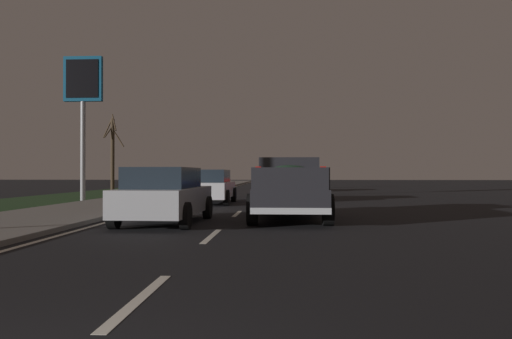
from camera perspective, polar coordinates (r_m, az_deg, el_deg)
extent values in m
plane|color=black|center=(29.16, 0.11, -3.15)|extent=(144.00, 144.00, 0.00)
cube|color=slate|center=(30.01, -10.83, -2.95)|extent=(108.00, 4.00, 0.12)
cube|color=#1E3819|center=(31.60, -19.68, -2.91)|extent=(108.00, 6.00, 0.01)
cube|color=silver|center=(5.72, -13.39, -14.40)|extent=(2.40, 0.14, 0.01)
cube|color=silver|center=(10.92, -5.19, -7.70)|extent=(2.40, 0.14, 0.01)
cube|color=silver|center=(16.77, -2.21, -5.15)|extent=(2.40, 0.14, 0.01)
cube|color=silver|center=(23.32, -0.67, -3.82)|extent=(2.40, 0.14, 0.01)
cube|color=silver|center=(28.93, 0.09, -3.16)|extent=(2.40, 0.14, 0.01)
cube|color=silver|center=(35.62, 0.68, -2.65)|extent=(2.40, 0.14, 0.01)
cube|color=silver|center=(41.70, 1.05, -2.33)|extent=(2.40, 0.14, 0.01)
cube|color=silver|center=(48.14, 1.35, -2.07)|extent=(2.40, 0.14, 0.01)
cube|color=silver|center=(54.93, 1.58, -1.87)|extent=(2.40, 0.14, 0.01)
cube|color=silver|center=(61.38, 1.75, -1.72)|extent=(2.40, 0.14, 0.01)
cube|color=silver|center=(67.09, 1.88, -1.61)|extent=(2.40, 0.14, 0.01)
cube|color=silver|center=(72.33, 1.98, -1.52)|extent=(2.40, 0.14, 0.01)
cube|color=silver|center=(78.66, 2.08, -1.43)|extent=(2.40, 0.14, 0.01)
cube|color=silver|center=(29.54, -6.50, -3.11)|extent=(108.00, 0.14, 0.01)
cube|color=#232328|center=(14.82, 3.87, -3.20)|extent=(5.40, 2.01, 0.60)
cube|color=#232328|center=(15.99, 3.82, -0.30)|extent=(2.16, 1.85, 0.90)
cube|color=#1E2833|center=(14.94, 3.87, -0.10)|extent=(0.04, 1.44, 0.50)
cube|color=#232328|center=(13.74, 0.01, -0.99)|extent=(3.02, 0.09, 0.56)
cube|color=#232328|center=(13.76, 7.85, -0.99)|extent=(3.02, 0.09, 0.56)
cube|color=#232328|center=(12.14, 4.04, -1.07)|extent=(0.08, 1.88, 0.56)
cube|color=silver|center=(12.17, 4.05, -4.83)|extent=(0.12, 2.00, 0.16)
cube|color=red|center=(12.16, 0.27, -0.12)|extent=(0.06, 0.14, 0.20)
cube|color=red|center=(12.19, 7.81, -0.12)|extent=(0.06, 0.14, 0.20)
ellipsoid|color=#193823|center=(13.72, 3.93, -0.83)|extent=(2.60, 1.53, 0.64)
sphere|color=silver|center=(14.22, 2.45, -1.38)|extent=(0.40, 0.40, 0.40)
sphere|color=beige|center=(13.13, 5.28, -1.54)|extent=(0.34, 0.34, 0.34)
cylinder|color=black|center=(16.63, 0.34, -3.76)|extent=(0.84, 0.28, 0.84)
cylinder|color=black|center=(16.65, 7.24, -3.75)|extent=(0.84, 0.28, 0.84)
cylinder|color=black|center=(13.07, -0.42, -4.66)|extent=(0.84, 0.28, 0.84)
cylinder|color=black|center=(13.11, 8.37, -4.65)|extent=(0.84, 0.28, 0.84)
cube|color=#B2B5BA|center=(13.80, -10.47, -3.56)|extent=(4.44, 1.91, 0.70)
cube|color=#1E2833|center=(13.53, -10.74, -0.95)|extent=(2.50, 1.64, 0.56)
cylinder|color=black|center=(15.50, -12.25, -4.29)|extent=(0.68, 0.22, 0.68)
cylinder|color=black|center=(15.07, -5.66, -4.40)|extent=(0.68, 0.22, 0.68)
cylinder|color=black|center=(12.67, -16.19, -5.14)|extent=(0.68, 0.22, 0.68)
cylinder|color=black|center=(12.15, -8.20, -5.36)|extent=(0.68, 0.22, 0.68)
cube|color=red|center=(11.73, -13.20, -3.86)|extent=(0.12, 1.51, 0.10)
cube|color=maroon|center=(37.84, 3.41, -1.57)|extent=(4.43, 1.88, 0.70)
cube|color=#1E2833|center=(37.58, 3.40, -0.62)|extent=(2.49, 1.63, 0.56)
cylinder|color=black|center=(39.36, 2.13, -1.95)|extent=(0.68, 0.22, 0.68)
cylinder|color=black|center=(39.33, 4.75, -1.95)|extent=(0.68, 0.22, 0.68)
cylinder|color=black|center=(36.37, 1.95, -2.07)|extent=(0.68, 0.22, 0.68)
cylinder|color=black|center=(36.34, 4.79, -2.07)|extent=(0.68, 0.22, 0.68)
cube|color=red|center=(35.69, 3.35, -1.56)|extent=(0.11, 1.51, 0.10)
cube|color=navy|center=(25.21, 3.37, -2.14)|extent=(4.41, 1.81, 0.70)
cube|color=#1E2833|center=(24.95, 3.37, -0.72)|extent=(2.47, 1.59, 0.56)
cylinder|color=black|center=(26.73, 1.45, -2.67)|extent=(0.68, 0.22, 0.68)
cylinder|color=black|center=(26.73, 5.31, -2.67)|extent=(0.68, 0.22, 0.68)
cylinder|color=black|center=(23.74, 1.20, -2.95)|extent=(0.68, 0.22, 0.68)
cylinder|color=black|center=(23.74, 5.55, -2.95)|extent=(0.68, 0.22, 0.68)
cube|color=red|center=(23.06, 3.37, -2.18)|extent=(0.08, 1.51, 0.10)
cube|color=silver|center=(22.47, -5.29, -2.35)|extent=(4.40, 1.80, 0.70)
cube|color=#1E2833|center=(22.21, -5.39, -0.75)|extent=(2.46, 1.58, 0.56)
cylinder|color=black|center=(24.10, -6.88, -2.91)|extent=(0.68, 0.22, 0.68)
cylinder|color=black|center=(23.85, -2.62, -2.94)|extent=(0.68, 0.22, 0.68)
cylinder|color=black|center=(21.16, -8.31, -3.26)|extent=(0.68, 0.22, 0.68)
cylinder|color=black|center=(20.88, -3.46, -3.30)|extent=(0.68, 0.22, 0.68)
cube|color=red|center=(20.34, -6.19, -2.41)|extent=(0.08, 1.51, 0.10)
cylinder|color=#99999E|center=(25.48, -19.47, 4.47)|extent=(0.24, 0.24, 7.10)
cube|color=navy|center=(25.81, -19.45, 9.89)|extent=(0.24, 1.90, 2.20)
cube|color=black|center=(25.69, -19.57, 9.94)|extent=(0.04, 1.60, 1.87)
cylinder|color=#423323|center=(37.91, -16.34, 1.58)|extent=(0.28, 0.28, 5.41)
cylinder|color=#423323|center=(37.81, -15.74, 3.57)|extent=(0.15, 0.93, 1.38)
cylinder|color=#423323|center=(37.85, -16.76, 4.24)|extent=(0.57, 0.54, 0.98)
cylinder|color=#423323|center=(37.56, -16.17, 5.28)|extent=(0.96, 0.66, 1.35)
cylinder|color=#423323|center=(38.31, -16.82, 4.69)|extent=(0.38, 0.89, 1.56)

